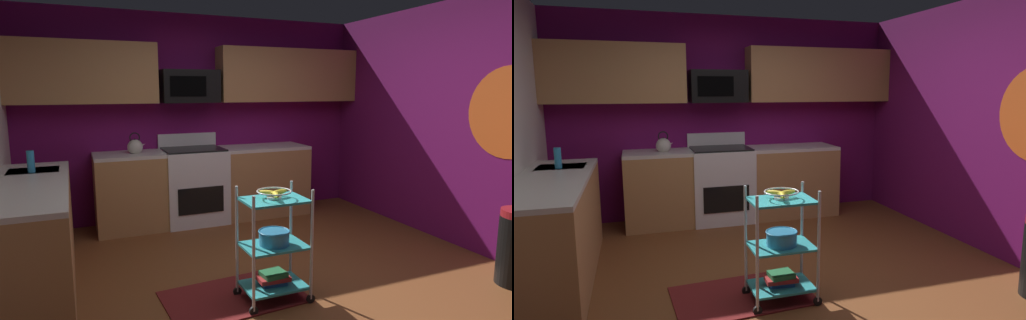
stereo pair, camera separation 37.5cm
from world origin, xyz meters
The scene contains 15 objects.
floor centered at (0.00, 0.00, -0.02)m, with size 4.40×4.80×0.04m, color brown.
wall_back centered at (0.00, 2.43, 1.30)m, with size 4.52×0.06×2.60m, color #6B1156.
wall_right centered at (2.23, 0.00, 1.30)m, with size 0.06×4.80×2.60m, color #6B1156.
wall_flower_decal centered at (2.20, -0.32, 1.45)m, with size 0.87×0.87×0.00m, color #E5591E.
counter_run centered at (-0.84, 1.51, 0.46)m, with size 3.55×2.68×0.92m.
oven_range centered at (-0.17, 2.10, 0.48)m, with size 0.76×0.65×1.10m.
upper_cabinets centered at (0.04, 2.23, 1.85)m, with size 4.40×0.33×0.70m.
microwave centered at (-0.17, 2.21, 1.70)m, with size 0.70×0.39×0.40m.
rolling_cart centered at (-0.14, -0.17, 0.45)m, with size 0.56×0.37×0.91m.
fruit_bowl centered at (-0.14, -0.17, 0.88)m, with size 0.27×0.27×0.07m.
mixing_bowl_large centered at (-0.14, -0.17, 0.52)m, with size 0.25×0.25×0.11m.
book_stack centered at (-0.14, -0.17, 0.18)m, with size 0.26×0.17×0.10m.
kettle centered at (-0.87, 2.10, 1.00)m, with size 0.21×0.18×0.26m.
dish_soap_bottle centered at (-1.91, 1.24, 1.02)m, with size 0.06×0.06×0.20m, color #2D8CBF.
floor_rug centered at (-0.43, -0.02, 0.01)m, with size 1.10×0.70×0.01m, color maroon.
Camera 1 is at (-1.55, -3.11, 1.67)m, focal length 30.39 mm.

